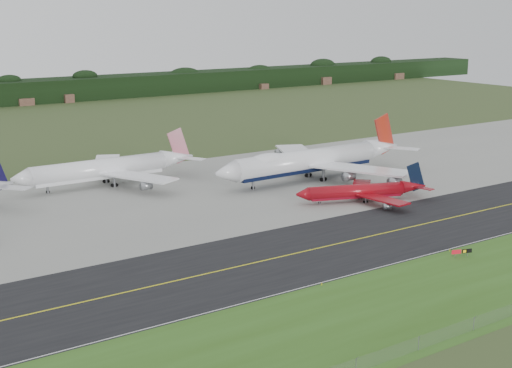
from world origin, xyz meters
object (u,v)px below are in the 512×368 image
object	(u,v)px
jet_ba_747	(312,160)
taxiway_sign	(462,252)
jet_star_tail	(109,168)
jet_red_737	(363,191)

from	to	relation	value
jet_ba_747	taxiway_sign	distance (m)	71.91
jet_ba_747	jet_star_tail	xyz separation A→B (m)	(-51.73, 26.72, -1.05)
jet_ba_747	taxiway_sign	world-z (taller)	jet_ba_747
jet_star_tail	taxiway_sign	xyz separation A→B (m)	(34.99, -96.48, -3.73)
jet_ba_747	jet_red_737	distance (m)	26.95
jet_red_737	taxiway_sign	world-z (taller)	jet_red_737
jet_ba_747	taxiway_sign	xyz separation A→B (m)	(-16.74, -69.77, -4.78)
jet_ba_747	jet_red_737	bearing A→B (deg)	-98.78
jet_star_tail	jet_red_737	bearing A→B (deg)	-48.14
jet_ba_747	taxiway_sign	bearing A→B (deg)	-103.49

